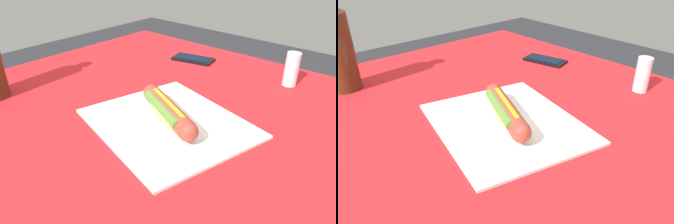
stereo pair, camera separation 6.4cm
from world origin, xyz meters
TOP-DOWN VIEW (x-y plane):
  - dining_table at (0.00, 0.00)m, footprint 1.09×0.90m
  - paper_wrapper at (-0.03, 0.05)m, footprint 0.38×0.35m
  - hot_dog at (-0.03, 0.05)m, footprint 0.20×0.11m
  - cell_phone at (0.17, -0.30)m, footprint 0.14×0.09m
  - salt_shaker at (-0.14, -0.31)m, footprint 0.04×0.04m

SIDE VIEW (x-z plane):
  - dining_table at x=0.00m, z-range 0.23..0.97m
  - paper_wrapper at x=-0.03m, z-range 0.73..0.74m
  - cell_phone at x=0.17m, z-range 0.73..0.74m
  - hot_dog at x=-0.03m, z-range 0.74..0.79m
  - salt_shaker at x=-0.14m, z-range 0.73..0.82m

